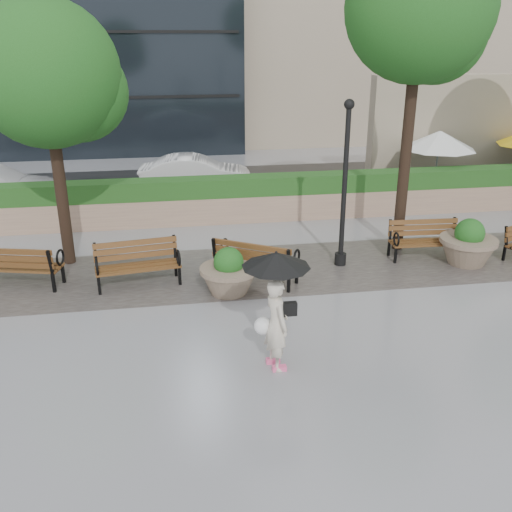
{
  "coord_description": "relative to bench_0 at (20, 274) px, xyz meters",
  "views": [
    {
      "loc": [
        -2.79,
        -9.52,
        5.34
      ],
      "look_at": [
        -1.05,
        1.16,
        1.1
      ],
      "focal_mm": 40.0,
      "sensor_mm": 36.0,
      "label": 1
    }
  ],
  "objects": [
    {
      "name": "ground",
      "position": [
        6.14,
        -2.93,
        -0.3
      ],
      "size": [
        100.0,
        100.0,
        0.0
      ],
      "primitive_type": "plane",
      "color": "gray",
      "rests_on": "ground"
    },
    {
      "name": "cobble_strip",
      "position": [
        6.14,
        0.07,
        -0.29
      ],
      "size": [
        28.0,
        3.2,
        0.01
      ],
      "primitive_type": "cube",
      "color": "#383330",
      "rests_on": "ground"
    },
    {
      "name": "hedge_wall",
      "position": [
        6.14,
        4.07,
        0.37
      ],
      "size": [
        24.0,
        0.8,
        1.35
      ],
      "color": "tan",
      "rests_on": "ground"
    },
    {
      "name": "cafe_wall",
      "position": [
        15.64,
        7.07,
        1.7
      ],
      "size": [
        10.0,
        0.6,
        4.0
      ],
      "primitive_type": "cube",
      "color": "tan",
      "rests_on": "ground"
    },
    {
      "name": "asphalt_street",
      "position": [
        6.14,
        8.07,
        -0.3
      ],
      "size": [
        40.0,
        7.0,
        0.0
      ],
      "primitive_type": "cube",
      "color": "black",
      "rests_on": "ground"
    },
    {
      "name": "bench_0",
      "position": [
        0.0,
        0.0,
        0.0
      ],
      "size": [
        1.98,
        1.18,
        1.0
      ],
      "rotation": [
        0.0,
        0.0,
        2.89
      ],
      "color": "brown",
      "rests_on": "ground"
    },
    {
      "name": "bench_1",
      "position": [
        2.63,
        -0.36,
        0.0
      ],
      "size": [
        1.95,
        1.0,
        1.0
      ],
      "rotation": [
        0.0,
        0.0,
        0.14
      ],
      "color": "brown",
      "rests_on": "ground"
    },
    {
      "name": "bench_2",
      "position": [
        5.27,
        -0.59,
        0.01
      ],
      "size": [
        2.0,
        1.65,
        1.02
      ],
      "rotation": [
        0.0,
        0.0,
        2.57
      ],
      "color": "brown",
      "rests_on": "ground"
    },
    {
      "name": "bench_3",
      "position": [
        9.73,
        0.18,
        -0.01
      ],
      "size": [
        1.82,
        0.8,
        0.96
      ],
      "rotation": [
        0.0,
        0.0,
        -0.05
      ],
      "color": "brown",
      "rests_on": "ground"
    },
    {
      "name": "planter_left",
      "position": [
        4.6,
        -1.1,
        0.12
      ],
      "size": [
        1.26,
        1.26,
        1.06
      ],
      "color": "#7F6B56",
      "rests_on": "ground"
    },
    {
      "name": "planter_right",
      "position": [
        10.6,
        -0.34,
        0.16
      ],
      "size": [
        1.38,
        1.38,
        1.16
      ],
      "color": "#7F6B56",
      "rests_on": "ground"
    },
    {
      "name": "lamppost",
      "position": [
        7.5,
        0.09,
        1.45
      ],
      "size": [
        0.28,
        0.28,
        3.98
      ],
      "color": "black",
      "rests_on": "ground"
    },
    {
      "name": "tree_0",
      "position": [
        1.03,
        1.39,
        4.08
      ],
      "size": [
        3.39,
        3.28,
        6.14
      ],
      "color": "black",
      "rests_on": "ground"
    },
    {
      "name": "tree_1",
      "position": [
        9.49,
        1.04,
        5.44
      ],
      "size": [
        3.53,
        3.45,
        7.62
      ],
      "color": "black",
      "rests_on": "ground"
    },
    {
      "name": "patio_umb_white",
      "position": [
        12.46,
        5.44,
        1.69
      ],
      "size": [
        2.5,
        2.5,
        2.3
      ],
      "color": "black",
      "rests_on": "ground"
    },
    {
      "name": "car_right",
      "position": [
        4.43,
        7.61,
        0.36
      ],
      "size": [
        4.09,
        1.69,
        1.32
      ],
      "primitive_type": "imported",
      "rotation": [
        0.0,
        0.0,
        1.49
      ],
      "color": "silver",
      "rests_on": "ground"
    },
    {
      "name": "pedestrian",
      "position": [
        5.03,
        -4.16,
        0.97
      ],
      "size": [
        1.13,
        1.13,
        2.07
      ],
      "rotation": [
        0.0,
        0.0,
        1.82
      ],
      "color": "beige",
      "rests_on": "ground"
    }
  ]
}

